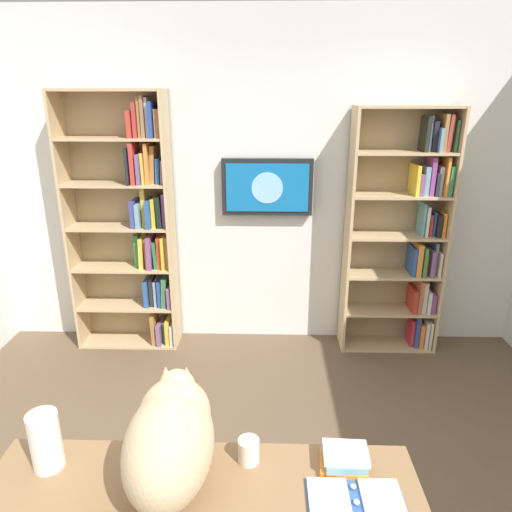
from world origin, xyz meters
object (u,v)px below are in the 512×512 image
Objects in this scene: cat at (171,435)px; paper_towel_roll at (46,441)px; bookshelf_right at (135,225)px; bookshelf_left at (407,235)px; wall_mounted_tv at (267,187)px; desk_book_stack at (344,459)px; coffee_mug at (249,451)px; open_binder at (357,504)px.

cat is 0.48m from paper_towel_roll.
bookshelf_right is 9.22× the size of paper_towel_roll.
bookshelf_left is 8.71× the size of paper_towel_roll.
bookshelf_right is at bearing 4.60° from wall_mounted_tv.
wall_mounted_tv is 3.97× the size of desk_book_stack.
coffee_mug is at bearing 114.75° from bookshelf_right.
open_binder is (-0.63, 0.11, -0.18)m from cat.
open_binder is (-0.31, 2.49, -0.60)m from wall_mounted_tv.
paper_towel_roll is at bearing 1.37° from desk_book_stack.
paper_towel_roll is (-0.28, 2.25, -0.20)m from bookshelf_right.
bookshelf_left is 0.94× the size of bookshelf_right.
paper_towel_roll reaches higher than desk_book_stack.
paper_towel_roll is 2.38× the size of coffee_mug.
cat is at bearing 18.03° from coffee_mug.
cat reaches higher than open_binder.
bookshelf_left reaches higher than coffee_mug.
desk_book_stack is (0.02, -0.18, 0.03)m from open_binder.
paper_towel_roll is at bearing 71.23° from wall_mounted_tv.
wall_mounted_tv is at bearing -97.73° from cat.
bookshelf_left is 1.19m from wall_mounted_tv.
open_binder is 1.80× the size of desk_book_stack.
coffee_mug is (0.06, 2.29, -0.56)m from wall_mounted_tv.
bookshelf_left is 2.97m from paper_towel_roll.
open_binder is (0.82, 2.40, -0.23)m from bookshelf_left.
bookshelf_right is 21.91× the size of coffee_mug.
paper_towel_roll is (0.47, -0.04, -0.07)m from cat.
coffee_mug is at bearing 61.75° from bookshelf_left.
bookshelf_left is at bearing -118.25° from coffee_mug.
desk_book_stack is (-0.29, 2.31, -0.57)m from wall_mounted_tv.
cat is at bearing 57.68° from bookshelf_left.
wall_mounted_tv is at bearing -82.87° from open_binder.
bookshelf_right reaches higher than open_binder.
desk_book_stack reaches higher than open_binder.
bookshelf_right reaches higher than desk_book_stack.
bookshelf_left is 10.84× the size of desk_book_stack.
desk_book_stack is (0.83, 2.23, -0.21)m from bookshelf_left.
paper_towel_roll is 0.74m from coffee_mug.
wall_mounted_tv is at bearing -108.77° from paper_towel_roll.
cat is (1.45, 2.29, -0.06)m from bookshelf_left.
paper_towel_roll is 1.24× the size of desk_book_stack.
bookshelf_right is 2.63m from desk_book_stack.
coffee_mug is at bearing -161.97° from cat.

